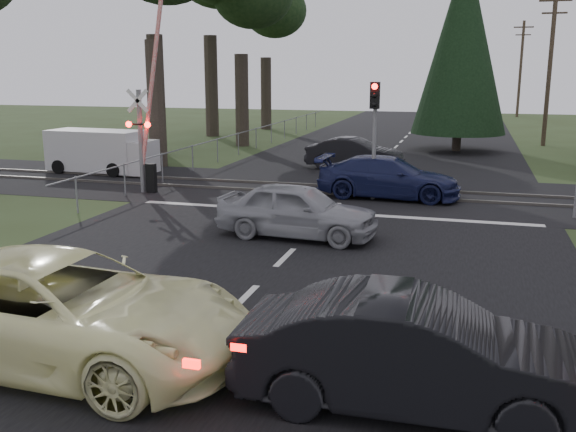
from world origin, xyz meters
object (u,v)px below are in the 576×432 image
(utility_pole_far, at_px, (521,67))
(utility_pole_mid, at_px, (550,66))
(dark_hatchback, at_px, (415,354))
(silver_car, at_px, (297,210))
(dark_car_far, at_px, (355,154))
(cream_coupe, at_px, (61,310))
(traffic_signal_center, at_px, (374,120))
(white_van, at_px, (104,152))
(blue_sedan, at_px, (388,177))
(crossing_signal, at_px, (146,138))

(utility_pole_far, bearing_deg, utility_pole_mid, -90.00)
(dark_hatchback, relative_size, silver_car, 1.09)
(dark_car_far, bearing_deg, cream_coupe, -177.57)
(cream_coupe, distance_m, dark_car_far, 20.97)
(utility_pole_mid, bearing_deg, traffic_signal_center, -111.21)
(cream_coupe, bearing_deg, silver_car, -8.78)
(white_van, bearing_deg, dark_car_far, 24.14)
(utility_pole_mid, relative_size, cream_coupe, 1.46)
(white_van, bearing_deg, silver_car, -34.08)
(cream_coupe, height_order, dark_hatchback, cream_coupe)
(silver_car, bearing_deg, white_van, 57.53)
(cream_coupe, xyz_separation_m, dark_hatchback, (5.44, 0.03, -0.06))
(cream_coupe, distance_m, blue_sedan, 15.05)
(dark_hatchback, height_order, blue_sedan, dark_hatchback)
(utility_pole_mid, height_order, utility_pole_far, same)
(blue_sedan, distance_m, white_van, 13.05)
(crossing_signal, distance_m, white_van, 5.63)
(white_van, bearing_deg, blue_sedan, -6.61)
(blue_sedan, bearing_deg, crossing_signal, 102.42)
(utility_pole_far, bearing_deg, crossing_signal, -109.23)
(traffic_signal_center, xyz_separation_m, silver_car, (-1.23, -5.68, -2.05))
(traffic_signal_center, xyz_separation_m, dark_hatchback, (2.66, -14.08, -2.01))
(cream_coupe, distance_m, white_van, 19.45)
(utility_pole_far, xyz_separation_m, cream_coupe, (-10.28, -58.43, -3.87))
(blue_sedan, distance_m, dark_car_far, 6.67)
(utility_pole_mid, xyz_separation_m, silver_car, (-8.73, -25.00, -3.97))
(dark_hatchback, relative_size, blue_sedan, 0.95)
(white_van, bearing_deg, dark_hatchback, -45.15)
(traffic_signal_center, bearing_deg, utility_pole_mid, 68.79)
(traffic_signal_center, distance_m, utility_pole_far, 44.99)
(utility_pole_mid, distance_m, utility_pole_far, 25.00)
(silver_car, xyz_separation_m, white_van, (-11.15, 8.48, 0.21))
(silver_car, bearing_deg, crossing_signal, 60.59)
(crossing_signal, distance_m, silver_car, 8.62)
(crossing_signal, xyz_separation_m, cream_coupe, (5.50, -13.22, -1.20))
(utility_pole_far, distance_m, blue_sedan, 44.47)
(white_van, bearing_deg, utility_pole_mid, 42.89)
(traffic_signal_center, relative_size, utility_pole_far, 0.46)
(traffic_signal_center, height_order, dark_car_far, traffic_signal_center)
(utility_pole_far, relative_size, dark_car_far, 2.04)
(utility_pole_far, relative_size, silver_car, 2.04)
(cream_coupe, distance_m, silver_car, 8.57)
(traffic_signal_center, distance_m, white_van, 12.83)
(utility_pole_far, bearing_deg, traffic_signal_center, -99.60)
(cream_coupe, xyz_separation_m, blue_sedan, (3.26, 14.70, -0.12))
(crossing_signal, distance_m, cream_coupe, 14.36)
(crossing_signal, xyz_separation_m, traffic_signal_center, (8.27, 0.89, 0.75))
(utility_pole_far, bearing_deg, silver_car, -99.90)
(dark_car_far, distance_m, white_van, 11.28)
(dark_hatchback, distance_m, white_van, 22.61)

